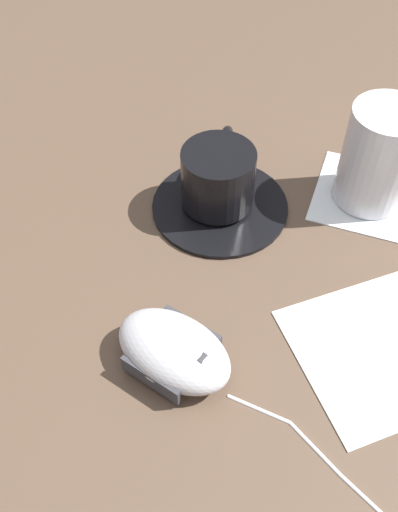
# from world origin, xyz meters

# --- Properties ---
(ground_plane) EXTENTS (3.00, 3.00, 0.00)m
(ground_plane) POSITION_xyz_m (0.00, 0.00, 0.00)
(ground_plane) COLOR brown
(saucer) EXTENTS (0.14, 0.14, 0.01)m
(saucer) POSITION_xyz_m (0.03, -0.04, 0.00)
(saucer) COLOR black
(saucer) RESTS_ON ground
(coffee_cup) EXTENTS (0.07, 0.10, 0.06)m
(coffee_cup) POSITION_xyz_m (0.03, -0.04, 0.04)
(coffee_cup) COLOR black
(coffee_cup) RESTS_ON saucer
(computer_mouse) EXTENTS (0.11, 0.09, 0.04)m
(computer_mouse) POSITION_xyz_m (0.00, 0.14, 0.02)
(computer_mouse) COLOR silver
(computer_mouse) RESTS_ON ground
(mouse_cable) EXTENTS (0.23, 0.11, 0.00)m
(mouse_cable) POSITION_xyz_m (-0.17, 0.20, 0.00)
(mouse_cable) COLOR white
(mouse_cable) RESTS_ON ground
(napkin_under_glass) EXTENTS (0.11, 0.11, 0.00)m
(napkin_under_glass) POSITION_xyz_m (-0.12, -0.11, 0.00)
(napkin_under_glass) COLOR white
(napkin_under_glass) RESTS_ON ground
(drinking_glass) EXTENTS (0.07, 0.07, 0.10)m
(drinking_glass) POSITION_xyz_m (-0.11, -0.11, 0.05)
(drinking_glass) COLOR silver
(drinking_glass) RESTS_ON napkin_under_glass
(napkin_spare) EXTENTS (0.19, 0.19, 0.00)m
(napkin_spare) POSITION_xyz_m (-0.16, 0.07, 0.00)
(napkin_spare) COLOR silver
(napkin_spare) RESTS_ON ground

